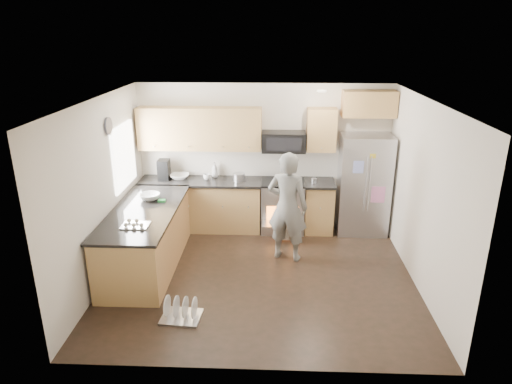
{
  "coord_description": "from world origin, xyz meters",
  "views": [
    {
      "loc": [
        0.19,
        -5.99,
        3.48
      ],
      "look_at": [
        -0.08,
        0.5,
        1.15
      ],
      "focal_mm": 32.0,
      "sensor_mm": 36.0,
      "label": 1
    }
  ],
  "objects_px": {
    "refrigerator": "(363,184)",
    "dish_rack": "(181,312)",
    "stove_range": "(283,195)",
    "person": "(288,207)"
  },
  "relations": [
    {
      "from": "refrigerator",
      "to": "person",
      "type": "relative_size",
      "value": 1.02
    },
    {
      "from": "dish_rack",
      "to": "person",
      "type": "bearing_deg",
      "value": 51.04
    },
    {
      "from": "stove_range",
      "to": "dish_rack",
      "type": "xyz_separation_m",
      "value": [
        -1.32,
        -2.8,
        -0.59
      ]
    },
    {
      "from": "refrigerator",
      "to": "dish_rack",
      "type": "bearing_deg",
      "value": -133.14
    },
    {
      "from": "stove_range",
      "to": "refrigerator",
      "type": "height_order",
      "value": "stove_range"
    },
    {
      "from": "person",
      "to": "dish_rack",
      "type": "bearing_deg",
      "value": 68.31
    },
    {
      "from": "stove_range",
      "to": "dish_rack",
      "type": "height_order",
      "value": "stove_range"
    },
    {
      "from": "dish_rack",
      "to": "refrigerator",
      "type": "bearing_deg",
      "value": 45.71
    },
    {
      "from": "refrigerator",
      "to": "person",
      "type": "bearing_deg",
      "value": -139.77
    },
    {
      "from": "refrigerator",
      "to": "person",
      "type": "xyz_separation_m",
      "value": [
        -1.36,
        -1.11,
        -0.01
      ]
    }
  ]
}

